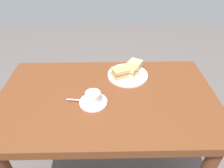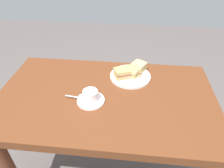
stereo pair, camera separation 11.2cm
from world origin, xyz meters
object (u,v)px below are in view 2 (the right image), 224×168
object	(u,v)px
sandwich_back	(136,69)
coffee_cup	(90,95)
sandwich_plate	(130,76)
sandwich_front	(127,72)
spoon	(77,97)
coffee_saucer	(91,100)
dining_table	(106,111)

from	to	relation	value
sandwich_back	coffee_cup	bearing A→B (deg)	50.09
sandwich_plate	sandwich_back	size ratio (longest dim) A/B	1.47
sandwich_front	sandwich_back	distance (m)	0.07
sandwich_back	spoon	xyz separation A→B (m)	(0.30, 0.26, -0.03)
sandwich_back	coffee_cup	world-z (taller)	coffee_cup
sandwich_front	sandwich_back	world-z (taller)	sandwich_front
coffee_saucer	sandwich_plate	bearing A→B (deg)	-129.32
coffee_cup	dining_table	bearing A→B (deg)	-141.29
dining_table	coffee_cup	bearing A→B (deg)	38.71
sandwich_back	coffee_saucer	bearing A→B (deg)	50.22
dining_table	coffee_saucer	xyz separation A→B (m)	(0.07, 0.06, 0.12)
coffee_cup	sandwich_front	bearing A→B (deg)	-127.23
dining_table	sandwich_plate	xyz separation A→B (m)	(-0.13, -0.18, 0.12)
sandwich_front	coffee_saucer	size ratio (longest dim) A/B	1.15
dining_table	spoon	size ratio (longest dim) A/B	11.83
coffee_saucer	coffee_cup	world-z (taller)	coffee_cup
dining_table	sandwich_front	world-z (taller)	sandwich_front
dining_table	coffee_cup	size ratio (longest dim) A/B	11.79
coffee_cup	spoon	bearing A→B (deg)	-7.95
coffee_cup	sandwich_plate	bearing A→B (deg)	-129.47
sandwich_plate	sandwich_front	bearing A→B (deg)	19.30
sandwich_front	sandwich_back	size ratio (longest dim) A/B	0.99
dining_table	sandwich_plate	world-z (taller)	sandwich_plate
dining_table	sandwich_back	distance (m)	0.31
sandwich_back	coffee_saucer	world-z (taller)	sandwich_back
sandwich_front	coffee_cup	world-z (taller)	coffee_cup
sandwich_front	spoon	distance (m)	0.33
sandwich_plate	coffee_cup	world-z (taller)	coffee_cup
sandwich_plate	coffee_cup	size ratio (longest dim) A/B	2.43
sandwich_plate	coffee_cup	distance (m)	0.31
dining_table	coffee_saucer	size ratio (longest dim) A/B	8.21
coffee_cup	sandwich_back	bearing A→B (deg)	-129.91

